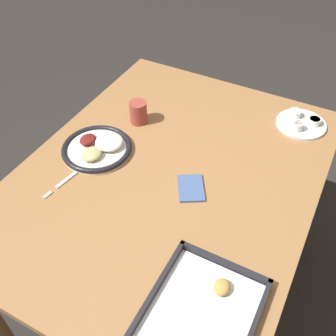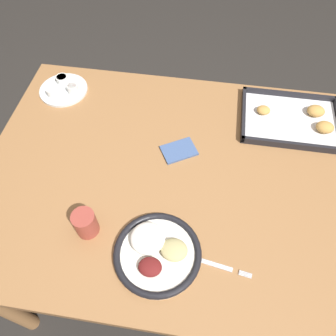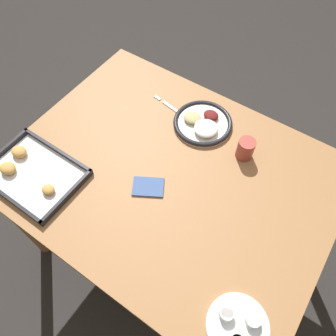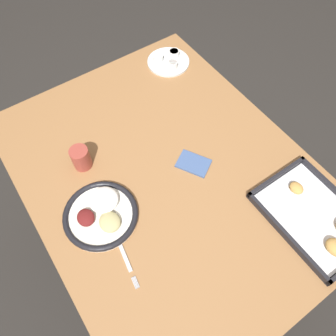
{
  "view_description": "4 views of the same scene",
  "coord_description": "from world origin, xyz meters",
  "px_view_note": "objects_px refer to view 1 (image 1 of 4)",
  "views": [
    {
      "loc": [
        0.81,
        0.42,
        1.68
      ],
      "look_at": [
        0.01,
        0.0,
        0.78
      ],
      "focal_mm": 42.0,
      "sensor_mm": 36.0,
      "label": 1
    },
    {
      "loc": [
        0.1,
        -0.58,
        1.64
      ],
      "look_at": [
        0.01,
        0.0,
        0.78
      ],
      "focal_mm": 35.0,
      "sensor_mm": 36.0,
      "label": 2
    },
    {
      "loc": [
        -0.36,
        0.54,
        1.81
      ],
      "look_at": [
        0.01,
        0.0,
        0.78
      ],
      "focal_mm": 35.0,
      "sensor_mm": 36.0,
      "label": 3
    },
    {
      "loc": [
        0.49,
        -0.33,
        1.75
      ],
      "look_at": [
        0.01,
        0.0,
        0.78
      ],
      "focal_mm": 35.0,
      "sensor_mm": 36.0,
      "label": 4
    }
  ],
  "objects_px": {
    "fork": "(69,178)",
    "saucer_plate": "(301,123)",
    "dinner_plate": "(98,148)",
    "napkin": "(191,188)",
    "baking_tray": "(196,325)",
    "drinking_cup": "(138,112)"
  },
  "relations": [
    {
      "from": "fork",
      "to": "saucer_plate",
      "type": "height_order",
      "value": "saucer_plate"
    },
    {
      "from": "dinner_plate",
      "to": "napkin",
      "type": "xyz_separation_m",
      "value": [
        0.01,
        0.37,
        -0.01
      ]
    },
    {
      "from": "baking_tray",
      "to": "fork",
      "type": "bearing_deg",
      "value": -113.81
    },
    {
      "from": "saucer_plate",
      "to": "drinking_cup",
      "type": "xyz_separation_m",
      "value": [
        0.27,
        -0.55,
        0.03
      ]
    },
    {
      "from": "fork",
      "to": "baking_tray",
      "type": "distance_m",
      "value": 0.63
    },
    {
      "from": "baking_tray",
      "to": "drinking_cup",
      "type": "xyz_separation_m",
      "value": [
        -0.62,
        -0.53,
        0.03
      ]
    },
    {
      "from": "baking_tray",
      "to": "drinking_cup",
      "type": "distance_m",
      "value": 0.81
    },
    {
      "from": "dinner_plate",
      "to": "saucer_plate",
      "type": "height_order",
      "value": "dinner_plate"
    },
    {
      "from": "baking_tray",
      "to": "drinking_cup",
      "type": "height_order",
      "value": "drinking_cup"
    },
    {
      "from": "fork",
      "to": "napkin",
      "type": "height_order",
      "value": "napkin"
    },
    {
      "from": "saucer_plate",
      "to": "drinking_cup",
      "type": "distance_m",
      "value": 0.62
    },
    {
      "from": "drinking_cup",
      "to": "napkin",
      "type": "bearing_deg",
      "value": 55.66
    },
    {
      "from": "dinner_plate",
      "to": "saucer_plate",
      "type": "xyz_separation_m",
      "value": [
        -0.48,
        0.59,
        -0.0
      ]
    },
    {
      "from": "fork",
      "to": "saucer_plate",
      "type": "bearing_deg",
      "value": 145.44
    },
    {
      "from": "baking_tray",
      "to": "napkin",
      "type": "bearing_deg",
      "value": -153.23
    },
    {
      "from": "drinking_cup",
      "to": "fork",
      "type": "bearing_deg",
      "value": -7.4
    },
    {
      "from": "dinner_plate",
      "to": "baking_tray",
      "type": "bearing_deg",
      "value": 54.17
    },
    {
      "from": "fork",
      "to": "drinking_cup",
      "type": "bearing_deg",
      "value": -178.37
    },
    {
      "from": "drinking_cup",
      "to": "baking_tray",
      "type": "bearing_deg",
      "value": 40.35
    },
    {
      "from": "fork",
      "to": "dinner_plate",
      "type": "bearing_deg",
      "value": -173.54
    },
    {
      "from": "saucer_plate",
      "to": "napkin",
      "type": "bearing_deg",
      "value": -25.0
    },
    {
      "from": "fork",
      "to": "baking_tray",
      "type": "relative_size",
      "value": 0.55
    }
  ]
}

